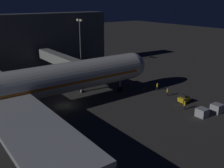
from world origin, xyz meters
TOP-DOWN VIEW (x-y plane):
  - ground_plane at (0.00, 0.00)m, footprint 320.00×320.00m
  - jet_bridge at (12.58, -6.84)m, footprint 23.62×3.40m
  - apron_floodlight_mast at (25.50, -18.59)m, footprint 2.90×0.50m
  - baggage_tug_lead at (-13.19, -20.32)m, footprint 1.86×2.25m
  - baggage_container_near_belt at (-19.93, -21.48)m, footprint 1.86×1.86m
  - baggage_container_mid_row at (-19.38, -17.76)m, footprint 1.86×1.84m
  - ground_crew_by_belt_loader at (-4.32, -21.73)m, footprint 0.40×0.40m
  - ground_crew_under_port_wing at (-8.35, -20.74)m, footprint 0.40×0.40m
  - ground_crew_walking_aft at (-15.43, -17.76)m, footprint 0.40×0.40m
  - traffic_cone_nose_port at (-2.20, -19.59)m, footprint 0.36×0.36m
  - traffic_cone_nose_starboard at (2.20, -19.59)m, footprint 0.36×0.36m

SIDE VIEW (x-z plane):
  - ground_plane at x=0.00m, z-range 0.00..0.00m
  - traffic_cone_nose_port at x=-2.20m, z-range 0.00..0.55m
  - traffic_cone_nose_starboard at x=2.20m, z-range 0.00..0.55m
  - baggage_container_mid_row at x=-19.38m, z-range 0.00..1.53m
  - baggage_tug_lead at x=-13.19m, z-range -0.20..1.75m
  - baggage_container_near_belt at x=-19.93m, z-range 0.00..1.67m
  - ground_crew_walking_aft at x=-15.43m, z-range 0.08..1.82m
  - ground_crew_by_belt_loader at x=-4.32m, z-range 0.09..1.83m
  - ground_crew_under_port_wing at x=-8.35m, z-range 0.09..1.84m
  - jet_bridge at x=12.58m, z-range 2.09..9.34m
  - apron_floodlight_mast at x=25.50m, z-range 1.38..16.09m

